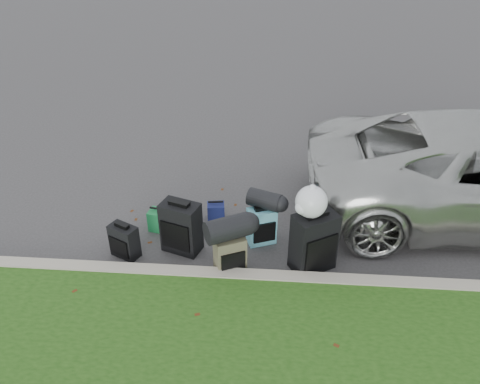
# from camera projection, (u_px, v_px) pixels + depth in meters

# --- Properties ---
(ground) EXTENTS (120.00, 120.00, 0.00)m
(ground) POSITION_uv_depth(u_px,v_px,m) (246.00, 233.00, 6.57)
(ground) COLOR #383535
(ground) RESTS_ON ground
(curb) EXTENTS (120.00, 0.18, 0.15)m
(curb) POSITION_uv_depth(u_px,v_px,m) (241.00, 278.00, 5.69)
(curb) COLOR #9E937F
(curb) RESTS_ON ground
(suitcase_small_black) EXTENTS (0.42, 0.34, 0.46)m
(suitcase_small_black) POSITION_uv_depth(u_px,v_px,m) (124.00, 241.00, 6.05)
(suitcase_small_black) COLOR black
(suitcase_small_black) RESTS_ON ground
(suitcase_large_black_left) EXTENTS (0.56, 0.44, 0.71)m
(suitcase_large_black_left) POSITION_uv_depth(u_px,v_px,m) (181.00, 227.00, 6.09)
(suitcase_large_black_left) COLOR black
(suitcase_large_black_left) RESTS_ON ground
(suitcase_olive) EXTENTS (0.43, 0.36, 0.51)m
(suitcase_olive) POSITION_uv_depth(u_px,v_px,m) (230.00, 255.00, 5.78)
(suitcase_olive) COLOR #46422E
(suitcase_olive) RESTS_ON ground
(suitcase_teal) EXTENTS (0.42, 0.34, 0.53)m
(suitcase_teal) POSITION_uv_depth(u_px,v_px,m) (261.00, 226.00, 6.27)
(suitcase_teal) COLOR teal
(suitcase_teal) RESTS_ON ground
(suitcase_large_black_right) EXTENTS (0.61, 0.54, 0.79)m
(suitcase_large_black_right) POSITION_uv_depth(u_px,v_px,m) (314.00, 242.00, 5.76)
(suitcase_large_black_right) COLOR black
(suitcase_large_black_right) RESTS_ON ground
(tote_green) EXTENTS (0.31, 0.26, 0.31)m
(tote_green) POSITION_uv_depth(u_px,v_px,m) (159.00, 220.00, 6.57)
(tote_green) COLOR #1B793C
(tote_green) RESTS_ON ground
(tote_navy) EXTENTS (0.27, 0.22, 0.26)m
(tote_navy) POSITION_uv_depth(u_px,v_px,m) (216.00, 212.00, 6.79)
(tote_navy) COLOR navy
(tote_navy) RESTS_ON ground
(duffel_left) EXTENTS (0.62, 0.51, 0.29)m
(duffel_left) POSITION_uv_depth(u_px,v_px,m) (228.00, 228.00, 5.57)
(duffel_left) COLOR black
(duffel_left) RESTS_ON suitcase_olive
(duffel_right) EXTENTS (0.49, 0.39, 0.24)m
(duffel_right) POSITION_uv_depth(u_px,v_px,m) (265.00, 200.00, 6.11)
(duffel_right) COLOR black
(duffel_right) RESTS_ON suitcase_teal
(trash_bag) EXTENTS (0.38, 0.38, 0.38)m
(trash_bag) POSITION_uv_depth(u_px,v_px,m) (311.00, 202.00, 5.46)
(trash_bag) COLOR white
(trash_bag) RESTS_ON suitcase_large_black_right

